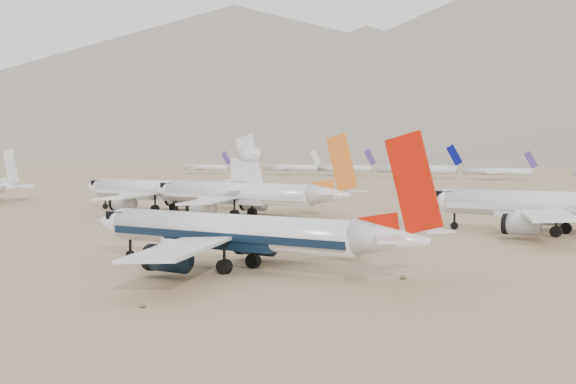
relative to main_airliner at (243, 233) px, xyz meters
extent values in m
plane|color=olive|center=(-5.12, 3.81, -4.76)|extent=(7000.00, 7000.00, 0.00)
cylinder|color=white|center=(-2.22, 0.00, 0.21)|extent=(36.59, 4.32, 4.32)
cube|color=black|center=(-2.22, 0.00, -0.33)|extent=(35.86, 4.39, 0.97)
sphere|color=white|center=(-20.51, 0.00, 0.21)|extent=(4.32, 4.32, 4.32)
cube|color=black|center=(-21.16, 0.00, 1.40)|extent=(3.03, 2.81, 1.08)
cone|color=white|center=(20.40, 0.00, 0.54)|extent=(9.15, 4.32, 4.32)
cube|color=white|center=(0.61, -12.83, -0.54)|extent=(14.13, 22.27, 0.68)
cube|color=white|center=(22.18, -4.21, 1.08)|extent=(5.81, 7.59, 0.26)
cylinder|color=black|center=(-4.25, -8.99, -2.50)|extent=(5.08, 3.11, 3.11)
cube|color=white|center=(0.61, 12.83, -0.54)|extent=(14.13, 22.27, 0.68)
cube|color=white|center=(22.18, 4.21, 1.08)|extent=(5.81, 7.59, 0.26)
cylinder|color=black|center=(-4.25, 8.99, -2.50)|extent=(5.08, 3.11, 3.11)
cube|color=red|center=(22.94, 0.00, 6.85)|extent=(6.93, 0.35, 11.43)
cylinder|color=black|center=(-19.43, 0.00, -4.11)|extent=(1.30, 0.54, 1.30)
cylinder|color=black|center=(-0.69, -3.03, -3.85)|extent=(1.82, 1.08, 1.82)
cylinder|color=black|center=(-0.69, 3.03, -3.85)|extent=(1.82, 1.08, 1.82)
cylinder|color=white|center=(20.47, 64.82, 0.68)|extent=(38.97, 4.74, 4.74)
cube|color=silver|center=(20.47, 64.82, 0.09)|extent=(38.19, 4.81, 1.07)
sphere|color=white|center=(0.98, 64.82, 0.68)|extent=(4.74, 4.74, 4.74)
cube|color=black|center=(0.27, 64.82, 1.99)|extent=(3.32, 3.08, 1.18)
cube|color=white|center=(23.48, 51.09, -0.14)|extent=(15.05, 23.72, 0.73)
cylinder|color=silver|center=(18.30, 55.18, -2.28)|extent=(5.41, 3.41, 3.41)
cylinder|color=silver|center=(18.30, 74.47, -2.28)|extent=(5.41, 3.41, 3.41)
cylinder|color=black|center=(2.17, 64.82, -4.05)|extent=(1.42, 0.59, 1.42)
cylinder|color=black|center=(22.09, 61.51, -3.77)|extent=(1.99, 1.18, 1.99)
cylinder|color=black|center=(22.09, 68.14, -3.77)|extent=(1.99, 1.18, 1.99)
cylinder|color=white|center=(-48.95, 64.10, 0.72)|extent=(38.98, 4.76, 4.76)
cube|color=silver|center=(-48.95, 64.10, 0.12)|extent=(38.20, 4.84, 1.07)
sphere|color=white|center=(-68.44, 64.10, 0.72)|extent=(4.76, 4.76, 4.76)
cube|color=black|center=(-69.15, 64.10, 2.03)|extent=(3.33, 3.10, 1.19)
cone|color=white|center=(-24.86, 64.10, 1.07)|extent=(9.74, 4.76, 4.76)
cube|color=white|center=(-45.94, 50.35, -0.12)|extent=(15.05, 23.72, 0.74)
cube|color=white|center=(-22.96, 59.59, 1.67)|extent=(6.19, 8.09, 0.29)
cylinder|color=silver|center=(-51.12, 54.44, -2.27)|extent=(5.41, 3.43, 3.43)
cube|color=white|center=(-45.94, 77.85, -0.12)|extent=(15.05, 23.72, 0.74)
cube|color=white|center=(-22.96, 68.60, 1.67)|extent=(6.19, 8.09, 0.29)
cylinder|color=silver|center=(-51.12, 73.76, -2.27)|extent=(5.41, 3.43, 3.43)
cube|color=orange|center=(-22.15, 64.10, 7.83)|extent=(7.39, 0.38, 12.17)
cylinder|color=black|center=(-67.25, 64.10, -4.05)|extent=(1.43, 0.60, 1.43)
cylinder|color=black|center=(-47.33, 60.76, -3.76)|extent=(2.00, 1.19, 2.00)
cylinder|color=black|center=(-47.33, 67.43, -3.76)|extent=(2.00, 1.19, 2.00)
cylinder|color=white|center=(-74.52, 66.30, 0.70)|extent=(39.64, 4.75, 4.75)
cube|color=silver|center=(-74.52, 66.30, 0.10)|extent=(38.84, 4.82, 1.07)
sphere|color=white|center=(-94.34, 66.30, 0.70)|extent=(4.75, 4.75, 4.75)
cube|color=black|center=(-95.05, 66.30, 2.00)|extent=(3.32, 3.08, 1.19)
cone|color=white|center=(-50.02, 66.30, 1.05)|extent=(9.91, 4.75, 4.75)
cube|color=white|center=(-71.46, 52.36, -0.13)|extent=(15.31, 24.12, 0.74)
cube|color=white|center=(-48.10, 61.73, 1.65)|extent=(6.29, 8.23, 0.28)
cylinder|color=silver|center=(-76.72, 56.52, -2.27)|extent=(5.50, 3.42, 3.42)
cube|color=white|center=(-71.46, 80.23, -0.13)|extent=(15.31, 24.12, 0.74)
cube|color=white|center=(-48.10, 70.86, 1.65)|extent=(6.29, 8.23, 0.28)
cylinder|color=silver|center=(-76.72, 76.07, -2.27)|extent=(5.50, 3.42, 3.42)
cube|color=white|center=(-47.27, 66.30, 7.90)|extent=(7.51, 0.38, 12.38)
cylinder|color=white|center=(-47.00, 66.30, 9.43)|extent=(4.95, 3.08, 3.08)
cylinder|color=black|center=(-93.15, 66.30, -4.05)|extent=(1.42, 0.59, 1.42)
cylinder|color=black|center=(-72.87, 62.97, -3.77)|extent=(1.99, 1.19, 1.99)
cylinder|color=black|center=(-72.87, 69.62, -3.77)|extent=(1.99, 1.19, 1.99)
cone|color=white|center=(-127.87, 62.45, 0.14)|extent=(8.14, 4.00, 4.00)
cube|color=white|center=(-145.48, 73.95, -0.86)|extent=(12.58, 19.83, 0.62)
cube|color=white|center=(-126.28, 66.21, 0.64)|extent=(5.17, 6.76, 0.24)
cube|color=white|center=(-125.60, 62.45, 5.79)|extent=(6.17, 0.32, 10.17)
cylinder|color=silver|center=(-264.57, 317.38, -0.59)|extent=(35.87, 3.55, 3.55)
cube|color=#48357D|center=(-247.68, 317.38, 5.40)|extent=(7.14, 0.35, 9.00)
cube|color=silver|center=(-264.57, 308.09, -1.12)|extent=(9.45, 16.51, 0.35)
cube|color=silver|center=(-264.57, 326.66, -1.12)|extent=(9.45, 16.51, 0.35)
cylinder|color=silver|center=(-209.32, 332.13, -0.45)|extent=(38.75, 3.83, 3.83)
cube|color=white|center=(-191.09, 332.13, 6.03)|extent=(7.72, 0.38, 9.72)
cube|color=silver|center=(-209.32, 322.10, -1.02)|extent=(10.21, 17.84, 0.38)
cube|color=silver|center=(-209.32, 342.16, -1.02)|extent=(10.21, 17.84, 0.38)
cylinder|color=silver|center=(-175.45, 336.36, -0.39)|extent=(39.85, 3.94, 3.94)
cube|color=#48357D|center=(-156.70, 336.36, 6.26)|extent=(7.94, 0.39, 10.00)
cube|color=silver|center=(-175.45, 326.04, -0.98)|extent=(10.50, 18.34, 0.39)
cube|color=silver|center=(-175.45, 346.67, -0.98)|extent=(10.50, 18.34, 0.39)
cylinder|color=silver|center=(-121.64, 323.08, -0.06)|extent=(46.55, 4.60, 4.60)
cube|color=#060967|center=(-99.74, 323.08, 7.71)|extent=(9.27, 0.46, 11.68)
cube|color=silver|center=(-121.64, 311.04, -0.75)|extent=(12.26, 21.43, 0.46)
cube|color=silver|center=(-121.64, 335.13, -0.75)|extent=(12.26, 21.43, 0.46)
cylinder|color=silver|center=(-76.12, 322.14, -0.57)|extent=(36.29, 3.59, 3.59)
cube|color=#48357D|center=(-59.04, 322.14, 5.49)|extent=(7.23, 0.36, 9.10)
cube|color=silver|center=(-76.12, 312.75, -1.11)|extent=(9.56, 16.71, 0.36)
cube|color=silver|center=(-76.12, 331.53, -1.11)|extent=(9.56, 16.71, 0.36)
cone|color=slate|center=(-1905.12, 1523.81, 125.24)|extent=(1456.00, 1456.00, 260.00)
cone|color=slate|center=(-1305.12, 1723.81, 205.24)|extent=(3024.00, 3024.00, 420.00)
cone|color=slate|center=(-805.12, 1563.81, 145.24)|extent=(1800.00, 1800.00, 300.00)
cone|color=slate|center=(-1505.12, 1103.81, 55.24)|extent=(1080.00, 1080.00, 120.00)
cone|color=slate|center=(-705.12, 1103.81, 42.74)|extent=(855.00, 855.00, 95.00)
ellipsoid|color=brown|center=(-35.52, 18.21, -4.47)|extent=(0.98, 0.98, 0.54)
ellipsoid|color=brown|center=(5.58, -23.89, -4.55)|extent=(0.70, 0.70, 0.39)
ellipsoid|color=brown|center=(19.28, 5.41, -4.51)|extent=(0.84, 0.84, 0.46)
camera|label=1|loc=(59.10, -80.05, 10.39)|focal=50.00mm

